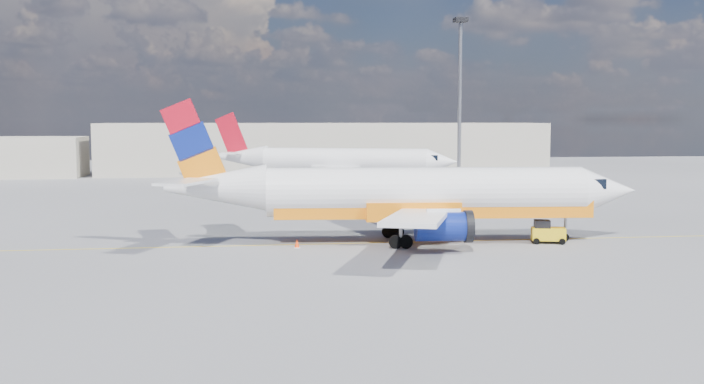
{
  "coord_description": "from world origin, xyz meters",
  "views": [
    {
      "loc": [
        -7.74,
        -50.4,
        8.6
      ],
      "look_at": [
        -0.33,
        3.99,
        3.5
      ],
      "focal_mm": 40.0,
      "sensor_mm": 36.0,
      "label": 1
    }
  ],
  "objects": [
    {
      "name": "main_jet",
      "position": [
        3.59,
        2.73,
        3.37
      ],
      "size": [
        33.31,
        26.28,
        10.1
      ],
      "rotation": [
        0.0,
        0.0,
        -0.08
      ],
      "color": "white",
      "rests_on": "ground"
    },
    {
      "name": "second_jet",
      "position": [
        3.82,
        47.89,
        3.18
      ],
      "size": [
        31.37,
        23.8,
        9.54
      ],
      "rotation": [
        0.0,
        0.0,
        -0.33
      ],
      "color": "white",
      "rests_on": "ground"
    },
    {
      "name": "ground",
      "position": [
        0.0,
        0.0,
        0.0
      ],
      "size": [
        240.0,
        240.0,
        0.0
      ],
      "primitive_type": "plane",
      "color": "#5E5E63",
      "rests_on": "ground"
    },
    {
      "name": "taxi_line",
      "position": [
        0.0,
        3.0,
        0.01
      ],
      "size": [
        70.0,
        0.15,
        0.01
      ],
      "primitive_type": "cube",
      "color": "yellow",
      "rests_on": "ground"
    },
    {
      "name": "floodlight_mast",
      "position": [
        16.22,
        35.75,
        11.91
      ],
      "size": [
        1.45,
        1.45,
        19.87
      ],
      "color": "gray",
      "rests_on": "ground"
    },
    {
      "name": "terminal_main",
      "position": [
        5.0,
        75.0,
        4.0
      ],
      "size": [
        70.0,
        14.0,
        8.0
      ],
      "primitive_type": "cube",
      "color": "beige",
      "rests_on": "ground"
    },
    {
      "name": "gse_tug",
      "position": [
        13.01,
        1.26,
        0.77
      ],
      "size": [
        2.5,
        1.9,
        1.62
      ],
      "rotation": [
        0.0,
        0.0,
        -0.25
      ],
      "color": "black",
      "rests_on": "ground"
    },
    {
      "name": "traffic_cone",
      "position": [
        -4.39,
        1.61,
        0.28
      ],
      "size": [
        0.41,
        0.41,
        0.58
      ],
      "color": "white",
      "rests_on": "ground"
    }
  ]
}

